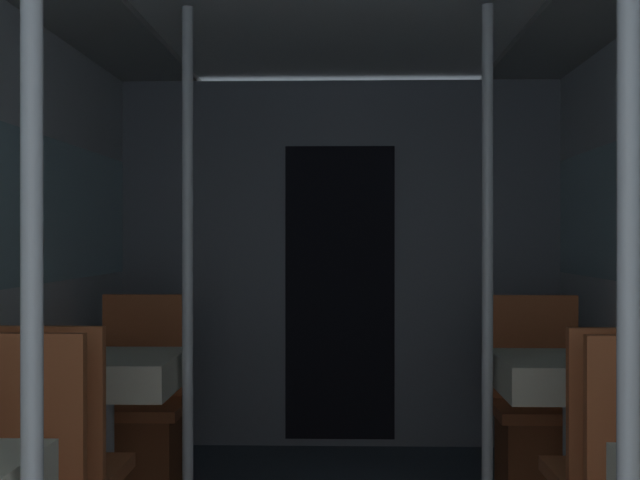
% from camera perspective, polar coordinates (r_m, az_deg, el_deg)
% --- Properties ---
extents(bulkhead_far, '(2.57, 0.09, 2.15)m').
position_cam_1_polar(bulkhead_far, '(5.26, 1.29, -1.54)').
color(bulkhead_far, slate).
rests_on(bulkhead_far, ground_plane).
extents(support_pole_left_0, '(0.05, 0.05, 2.15)m').
position_cam_1_polar(support_pole_left_0, '(1.89, -17.96, -4.40)').
color(support_pole_left_0, silver).
rests_on(support_pole_left_0, ground_plane).
extents(dining_table_left_1, '(0.59, 0.59, 0.75)m').
position_cam_1_polar(dining_table_left_1, '(3.72, -13.67, -8.82)').
color(dining_table_left_1, '#4C4C51').
rests_on(dining_table_left_1, ground_plane).
extents(chair_left_far_1, '(0.43, 0.43, 0.95)m').
position_cam_1_polar(chair_left_far_1, '(4.36, -11.51, -12.23)').
color(chair_left_far_1, brown).
rests_on(chair_left_far_1, ground_plane).
extents(support_pole_left_1, '(0.05, 0.05, 2.15)m').
position_cam_1_polar(support_pole_left_1, '(3.60, -8.47, -2.24)').
color(support_pole_left_1, silver).
rests_on(support_pole_left_1, ground_plane).
extents(support_pole_right_0, '(0.05, 0.05, 2.15)m').
position_cam_1_polar(support_pole_right_0, '(1.87, 19.13, -4.46)').
color(support_pole_right_0, silver).
rests_on(support_pole_right_0, ground_plane).
extents(dining_table_right_1, '(0.59, 0.59, 0.75)m').
position_cam_1_polar(dining_table_right_1, '(3.70, 15.92, -8.87)').
color(dining_table_right_1, '#4C4C51').
rests_on(dining_table_right_1, ground_plane).
extents(chair_right_far_1, '(0.43, 0.43, 0.95)m').
position_cam_1_polar(chair_right_far_1, '(4.34, 13.90, -12.28)').
color(chair_right_far_1, brown).
rests_on(chair_right_far_1, ground_plane).
extents(support_pole_right_1, '(0.05, 0.05, 2.15)m').
position_cam_1_polar(support_pole_right_1, '(3.59, 10.67, -2.25)').
color(support_pole_right_1, silver).
rests_on(support_pole_right_1, ground_plane).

